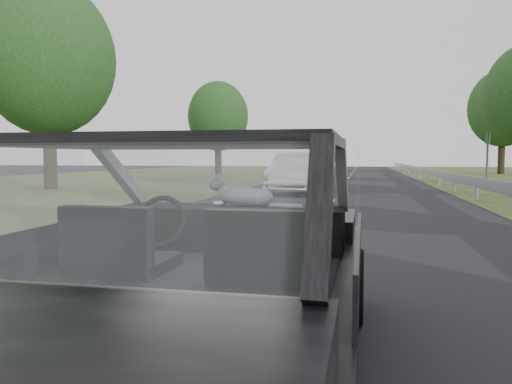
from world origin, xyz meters
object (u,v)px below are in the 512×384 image
at_px(cat, 246,196).
at_px(highway_sign, 487,158).
at_px(subject_car, 203,263).
at_px(other_car, 298,173).

xyz_separation_m(cat, highway_sign, (7.00, 24.06, 0.25)).
bearing_deg(subject_car, highway_sign, 73.96).
bearing_deg(highway_sign, cat, -82.52).
relative_size(subject_car, highway_sign, 1.51).
height_order(subject_car, highway_sign, highway_sign).
height_order(cat, other_car, other_car).
bearing_deg(other_car, highway_sign, 48.52).
bearing_deg(other_car, cat, -81.65).
xyz_separation_m(cat, other_car, (-1.58, 15.15, -0.32)).
bearing_deg(highway_sign, subject_car, -82.34).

